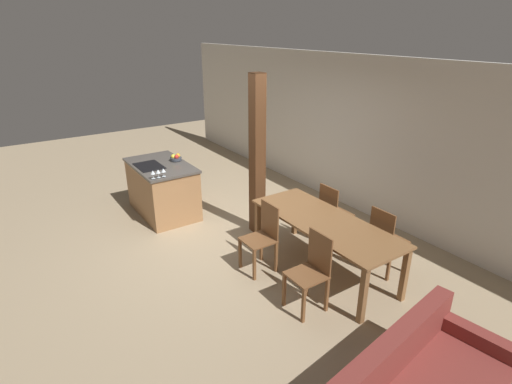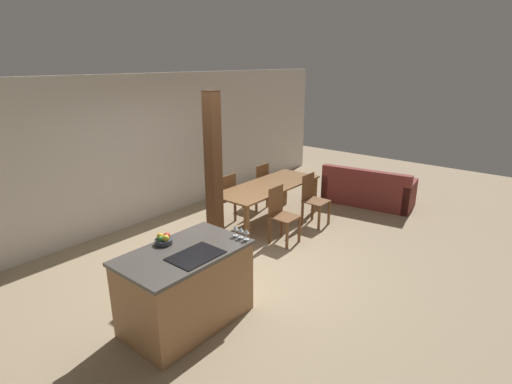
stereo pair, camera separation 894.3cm
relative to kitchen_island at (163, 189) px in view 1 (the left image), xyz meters
name	(u,v)px [view 1 (the left image)]	position (x,y,z in m)	size (l,w,h in m)	color
ground_plane	(225,238)	(1.43, 0.43, -0.46)	(16.00, 16.00, 0.00)	#9E896B
wall_back	(348,132)	(1.43, 3.02, 0.89)	(11.20, 0.08, 2.70)	silver
kitchen_island	(163,189)	(0.00, 0.00, 0.00)	(1.44, 0.87, 0.93)	#9E7047
fruit_bowl	(176,158)	(-0.03, 0.30, 0.51)	(0.20, 0.20, 0.12)	#383D47
wine_glass_near	(153,173)	(0.64, -0.36, 0.57)	(0.07, 0.07, 0.13)	silver
wine_glass_middle	(158,172)	(0.64, -0.28, 0.57)	(0.07, 0.07, 0.13)	silver
wine_glass_far	(163,171)	(0.64, -0.19, 0.57)	(0.07, 0.07, 0.13)	silver
dining_table	(324,227)	(2.95, 1.09, 0.20)	(2.20, 0.85, 0.75)	brown
dining_chair_near_left	(263,236)	(2.46, 0.45, 0.04)	(0.40, 0.40, 0.95)	brown
dining_chair_near_right	(311,270)	(3.45, 0.45, 0.04)	(0.40, 0.40, 0.95)	brown
dining_chair_far_left	(333,213)	(2.46, 1.74, 0.04)	(0.40, 0.40, 0.95)	brown
dining_chair_far_right	(386,239)	(3.45, 1.74, 0.04)	(0.40, 0.40, 0.95)	brown
timber_post	(257,157)	(1.49, 1.01, 0.79)	(0.19, 0.19, 2.51)	#4C2D19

